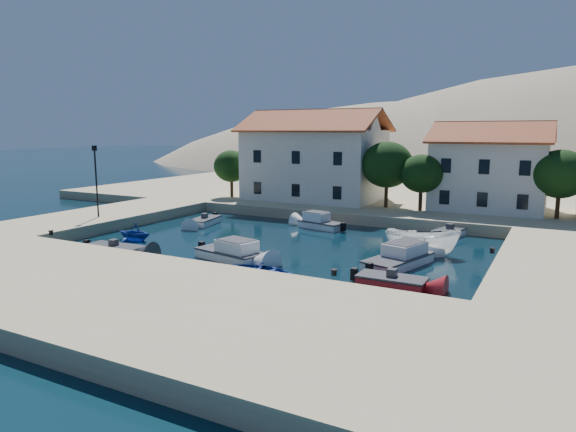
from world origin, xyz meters
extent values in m
plane|color=black|center=(0.00, 0.00, 0.00)|extent=(400.00, 400.00, 0.00)
cube|color=tan|center=(0.00, -6.00, 0.50)|extent=(52.00, 12.00, 1.00)
cube|color=tan|center=(-19.00, 10.00, 0.50)|extent=(8.00, 20.00, 1.00)
cube|color=tan|center=(2.00, 38.00, 0.50)|extent=(80.00, 36.00, 1.00)
ellipsoid|color=#9C896A|center=(-10.00, 110.00, -20.00)|extent=(198.00, 126.00, 72.00)
cube|color=beige|center=(-6.00, 28.00, 4.75)|extent=(14.00, 9.00, 7.50)
pyramid|color=brown|center=(-6.00, 28.00, 9.60)|extent=(14.70, 9.45, 2.20)
cube|color=beige|center=(12.00, 29.00, 4.25)|extent=(10.00, 8.00, 6.50)
pyramid|color=brown|center=(12.00, 29.00, 8.40)|extent=(10.50, 8.40, 1.80)
cylinder|color=#382314|center=(-15.00, 25.00, 2.25)|extent=(0.36, 0.36, 2.50)
ellipsoid|color=black|center=(-15.00, 25.00, 4.50)|extent=(4.00, 4.00, 3.60)
cylinder|color=#382314|center=(3.00, 25.50, 2.50)|extent=(0.36, 0.36, 3.00)
ellipsoid|color=black|center=(3.00, 25.50, 5.20)|extent=(5.00, 5.00, 4.50)
cylinder|color=#382314|center=(6.50, 25.00, 2.25)|extent=(0.36, 0.36, 2.50)
ellipsoid|color=black|center=(6.50, 25.00, 4.50)|extent=(4.00, 4.00, 3.60)
cylinder|color=#382314|center=(18.00, 26.00, 2.38)|extent=(0.36, 0.36, 2.75)
ellipsoid|color=black|center=(18.00, 26.00, 4.85)|extent=(4.60, 4.60, 4.14)
cylinder|color=black|center=(-17.50, 8.00, 4.00)|extent=(0.14, 0.14, 6.00)
cube|color=black|center=(-17.50, 8.00, 7.00)|extent=(0.35, 0.25, 0.45)
cylinder|color=black|center=(-14.30, 0.80, 1.15)|extent=(0.36, 0.36, 0.30)
cylinder|color=black|center=(8.00, 0.80, 1.15)|extent=(0.36, 0.36, 0.30)
cylinder|color=black|center=(14.70, 10.00, 1.15)|extent=(0.36, 0.36, 0.30)
cube|color=#36363B|center=(-8.92, 1.64, 0.25)|extent=(4.30, 2.11, 0.90)
cube|color=#36363B|center=(-8.92, 1.64, 0.58)|extent=(4.40, 2.15, 0.10)
cube|color=#36363B|center=(-8.92, 1.64, 0.80)|extent=(0.53, 0.53, 0.50)
cube|color=white|center=(-1.02, 4.29, 0.25)|extent=(5.07, 2.97, 0.90)
cube|color=#36363B|center=(-1.02, 4.29, 0.58)|extent=(5.19, 3.03, 0.10)
cube|color=white|center=(-1.02, 4.29, 0.95)|extent=(2.82, 2.21, 0.90)
imported|color=#1C3B9B|center=(2.82, 1.77, 0.00)|extent=(4.48, 3.41, 0.87)
cube|color=maroon|center=(10.35, 3.34, 0.25)|extent=(3.65, 1.64, 0.90)
cube|color=#36363B|center=(10.35, 3.34, 0.58)|extent=(3.74, 1.67, 0.10)
cube|color=#36363B|center=(10.35, 3.34, 0.80)|extent=(0.50, 0.50, 0.50)
cube|color=white|center=(9.39, 7.91, 0.25)|extent=(3.49, 5.67, 0.90)
cube|color=#36363B|center=(9.39, 7.91, 0.58)|extent=(3.57, 5.80, 0.10)
cube|color=white|center=(9.39, 7.91, 0.95)|extent=(2.51, 3.19, 0.90)
imported|color=white|center=(9.93, 11.80, 0.00)|extent=(5.35, 2.57, 1.99)
cube|color=white|center=(10.46, 18.91, 0.25)|extent=(2.42, 3.76, 0.90)
cube|color=#36363B|center=(10.46, 18.91, 0.58)|extent=(2.48, 3.84, 0.10)
cube|color=#36363B|center=(10.46, 18.91, 0.80)|extent=(0.61, 0.61, 0.50)
imported|color=#1C3B9B|center=(-11.04, 5.75, 0.00)|extent=(3.07, 2.69, 1.54)
cube|color=white|center=(-10.31, 13.76, 0.25)|extent=(2.35, 3.98, 0.90)
cube|color=#36363B|center=(-10.31, 13.76, 0.58)|extent=(2.40, 4.07, 0.10)
cube|color=#36363B|center=(-10.31, 13.76, 0.80)|extent=(0.59, 0.59, 0.50)
cube|color=white|center=(-0.16, 17.09, 0.25)|extent=(4.20, 2.54, 0.90)
cube|color=#36363B|center=(-0.16, 17.09, 0.58)|extent=(4.30, 2.59, 0.10)
cube|color=white|center=(-0.16, 17.09, 0.95)|extent=(2.35, 1.86, 0.90)
camera|label=1|loc=(18.15, -23.25, 8.52)|focal=32.00mm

